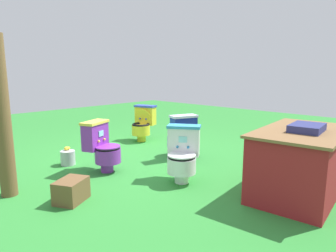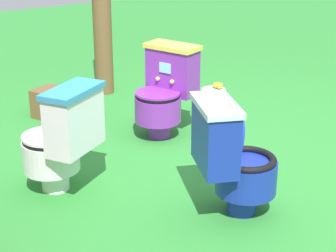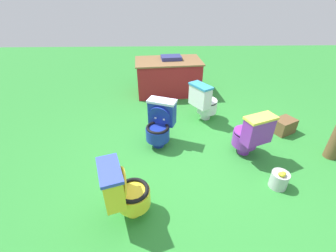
% 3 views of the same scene
% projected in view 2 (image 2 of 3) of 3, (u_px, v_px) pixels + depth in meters
% --- Properties ---
extents(ground, '(14.00, 14.00, 0.00)m').
position_uv_depth(ground, '(223.00, 166.00, 4.18)').
color(ground, '#2D8433').
extents(toilet_purple, '(0.56, 0.61, 0.73)m').
position_uv_depth(toilet_purple, '(164.00, 91.00, 4.62)').
color(toilet_purple, purple).
rests_on(toilet_purple, ground).
extents(toilet_blue, '(0.55, 0.60, 0.73)m').
position_uv_depth(toilet_blue, '(232.00, 157.00, 3.41)').
color(toilet_blue, '#192D9E').
rests_on(toilet_blue, ground).
extents(toilet_white, '(0.63, 0.60, 0.73)m').
position_uv_depth(toilet_white, '(61.00, 139.00, 3.68)').
color(toilet_white, white).
rests_on(toilet_white, ground).
extents(wooden_post, '(0.18, 0.18, 1.83)m').
position_uv_depth(wooden_post, '(101.00, 0.00, 5.44)').
color(wooden_post, brown).
rests_on(wooden_post, ground).
extents(small_crate, '(0.44, 0.40, 0.25)m').
position_uv_depth(small_crate, '(55.00, 104.00, 5.06)').
color(small_crate, brown).
rests_on(small_crate, ground).
extents(lemon_bucket, '(0.22, 0.22, 0.28)m').
position_uv_depth(lemon_bucket, '(213.00, 100.00, 5.19)').
color(lemon_bucket, '#B7B7BF').
rests_on(lemon_bucket, ground).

